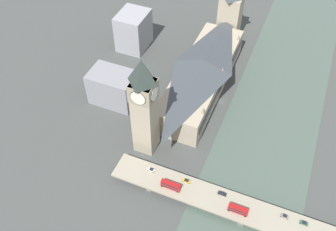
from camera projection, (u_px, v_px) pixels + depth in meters
name	position (u px, v px, depth m)	size (l,w,h in m)	color
ground_plane	(222.00, 102.00, 259.11)	(600.00, 600.00, 0.00)	#424442
river_water	(273.00, 116.00, 249.67)	(59.80, 360.00, 0.30)	#47564C
parliament_hall	(202.00, 74.00, 259.44)	(30.26, 105.50, 25.49)	tan
clock_tower	(144.00, 105.00, 206.08)	(13.49, 13.49, 68.21)	tan
victoria_tower	(230.00, 14.00, 292.53)	(16.55, 16.55, 49.65)	tan
road_bridge	(244.00, 210.00, 198.38)	(151.59, 16.48, 5.32)	gray
double_decker_bus_mid	(171.00, 185.00, 204.37)	(11.21, 2.58, 5.04)	red
double_decker_bus_rear	(238.00, 209.00, 194.63)	(10.74, 2.64, 4.78)	red
car_northbound_lead	(186.00, 181.00, 208.71)	(4.71, 1.82, 1.47)	gold
car_northbound_mid	(151.00, 170.00, 213.78)	(4.08, 1.86, 1.33)	silver
car_northbound_tail	(222.00, 193.00, 203.33)	(4.76, 1.93, 1.29)	black
car_southbound_mid	(304.00, 223.00, 191.60)	(4.17, 1.88, 1.44)	#2D5638
car_southbound_tail	(285.00, 216.00, 194.19)	(4.17, 1.75, 1.42)	slate
city_block_west	(134.00, 31.00, 291.17)	(21.49, 25.46, 29.49)	#939399
city_block_center	(113.00, 87.00, 251.97)	(30.73, 20.48, 23.34)	gray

